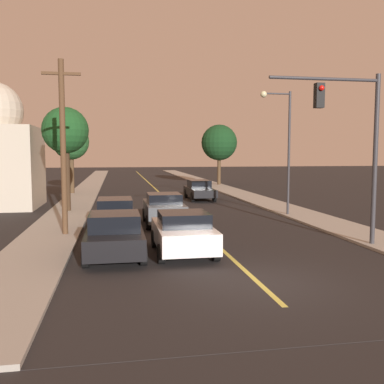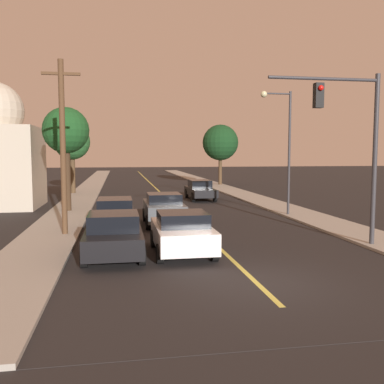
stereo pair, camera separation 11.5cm
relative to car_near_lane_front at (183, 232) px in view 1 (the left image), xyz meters
The scene contains 15 objects.
ground_plane 4.11m from the car_near_lane_front, 67.59° to the right, with size 200.00×200.00×0.00m, color black.
road_surface 32.32m from the car_near_lane_front, 87.27° to the left, with size 10.98×80.00×0.01m.
sidewalk_left 32.70m from the car_near_lane_front, 99.15° to the left, with size 2.50×80.00×0.12m.
sidewalk_right 33.33m from the car_near_lane_front, 75.62° to the left, with size 2.50×80.00×0.12m.
car_near_lane_front is the anchor object (origin of this frame).
car_near_lane_second 6.34m from the car_near_lane_front, 90.00° to the left, with size 1.97×4.11×1.61m.
car_outer_lane_front 2.41m from the car_near_lane_front, behind, with size 2.05×4.29×1.56m.
car_outer_lane_second 6.09m from the car_near_lane_front, 113.37° to the left, with size 1.94×4.78×1.48m.
car_far_oncoming 18.00m from the car_near_lane_front, 77.14° to the left, with size 1.89×4.97×1.53m.
traffic_signal_mast 7.44m from the car_near_lane_front, ahead, with size 4.38×0.42×6.46m.
streetlamp_right 11.37m from the car_near_lane_front, 49.55° to the left, with size 1.81×0.36×6.96m.
utility_pole_left 6.91m from the car_near_lane_front, 138.03° to the left, with size 1.60×0.24×7.44m.
tree_left_near 24.85m from the car_near_lane_front, 104.62° to the left, with size 3.12×3.12×6.05m.
tree_left_far 13.67m from the car_near_lane_front, 114.05° to the left, with size 2.78×2.78×6.26m.
tree_right_near 33.01m from the car_near_lane_front, 74.13° to the left, with size 3.96×3.96×6.65m.
Camera 1 is at (-3.85, -11.21, 3.62)m, focal length 40.00 mm.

